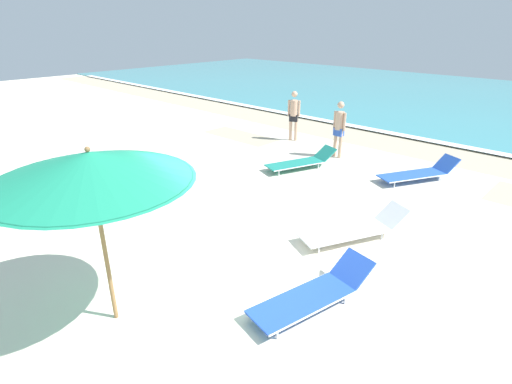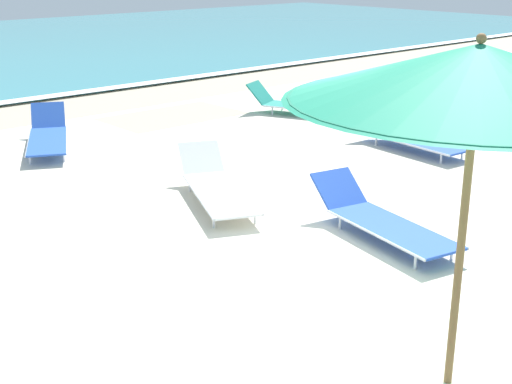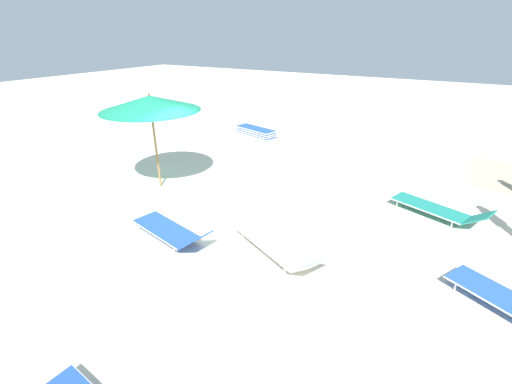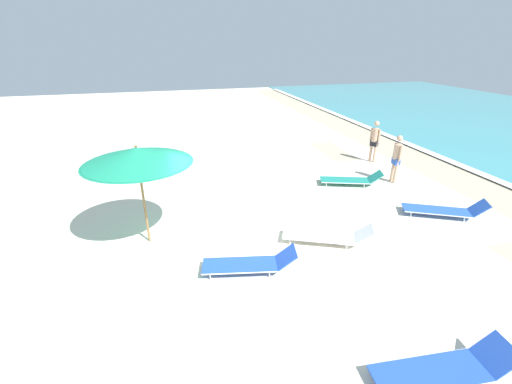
{
  "view_description": "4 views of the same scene",
  "coord_description": "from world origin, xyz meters",
  "px_view_note": "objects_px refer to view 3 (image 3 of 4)",
  "views": [
    {
      "loc": [
        3.81,
        -4.01,
        4.01
      ],
      "look_at": [
        -1.04,
        1.08,
        0.99
      ],
      "focal_mm": 28.0,
      "sensor_mm": 36.0,
      "label": 1
    },
    {
      "loc": [
        -5.11,
        -4.57,
        3.09
      ],
      "look_at": [
        -0.5,
        0.6,
        0.78
      ],
      "focal_mm": 50.0,
      "sensor_mm": 36.0,
      "label": 2
    },
    {
      "loc": [
        5.47,
        4.81,
        4.04
      ],
      "look_at": [
        -0.37,
        1.42,
        0.85
      ],
      "focal_mm": 24.0,
      "sensor_mm": 36.0,
      "label": 3
    },
    {
      "loc": [
        7.24,
        -1.4,
        4.85
      ],
      "look_at": [
        -0.85,
        0.84,
        1.09
      ],
      "focal_mm": 24.0,
      "sensor_mm": 36.0,
      "label": 4
    }
  ],
  "objects_px": {
    "sun_lounger_beside_umbrella": "(280,247)",
    "sun_lounger_mid_beach_pair_a": "(439,209)",
    "beach_umbrella": "(150,103)",
    "lounger_stack": "(256,132)",
    "sun_lounger_under_umbrella": "(172,231)"
  },
  "relations": [
    {
      "from": "beach_umbrella",
      "to": "sun_lounger_mid_beach_pair_a",
      "type": "height_order",
      "value": "beach_umbrella"
    },
    {
      "from": "sun_lounger_under_umbrella",
      "to": "sun_lounger_mid_beach_pair_a",
      "type": "xyz_separation_m",
      "value": [
        -3.93,
        4.8,
        -0.0
      ]
    },
    {
      "from": "lounger_stack",
      "to": "sun_lounger_beside_umbrella",
      "type": "height_order",
      "value": "sun_lounger_beside_umbrella"
    },
    {
      "from": "sun_lounger_under_umbrella",
      "to": "sun_lounger_beside_umbrella",
      "type": "xyz_separation_m",
      "value": [
        -0.63,
        2.23,
        -0.0
      ]
    },
    {
      "from": "lounger_stack",
      "to": "sun_lounger_beside_umbrella",
      "type": "bearing_deg",
      "value": 48.41
    },
    {
      "from": "beach_umbrella",
      "to": "lounger_stack",
      "type": "bearing_deg",
      "value": -177.52
    },
    {
      "from": "lounger_stack",
      "to": "sun_lounger_under_umbrella",
      "type": "bearing_deg",
      "value": 32.78
    },
    {
      "from": "lounger_stack",
      "to": "sun_lounger_under_umbrella",
      "type": "xyz_separation_m",
      "value": [
        7.83,
        2.47,
        0.05
      ]
    },
    {
      "from": "lounger_stack",
      "to": "sun_lounger_under_umbrella",
      "type": "distance_m",
      "value": 8.21
    },
    {
      "from": "sun_lounger_beside_umbrella",
      "to": "sun_lounger_mid_beach_pair_a",
      "type": "xyz_separation_m",
      "value": [
        -3.3,
        2.56,
        -0.0
      ]
    },
    {
      "from": "sun_lounger_mid_beach_pair_a",
      "to": "sun_lounger_beside_umbrella",
      "type": "bearing_deg",
      "value": -17.88
    },
    {
      "from": "beach_umbrella",
      "to": "sun_lounger_under_umbrella",
      "type": "distance_m",
      "value": 3.63
    },
    {
      "from": "sun_lounger_under_umbrella",
      "to": "beach_umbrella",
      "type": "bearing_deg",
      "value": -119.19
    },
    {
      "from": "lounger_stack",
      "to": "sun_lounger_mid_beach_pair_a",
      "type": "xyz_separation_m",
      "value": [
        3.9,
        7.27,
        0.05
      ]
    },
    {
      "from": "sun_lounger_under_umbrella",
      "to": "sun_lounger_mid_beach_pair_a",
      "type": "height_order",
      "value": "sun_lounger_under_umbrella"
    }
  ]
}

